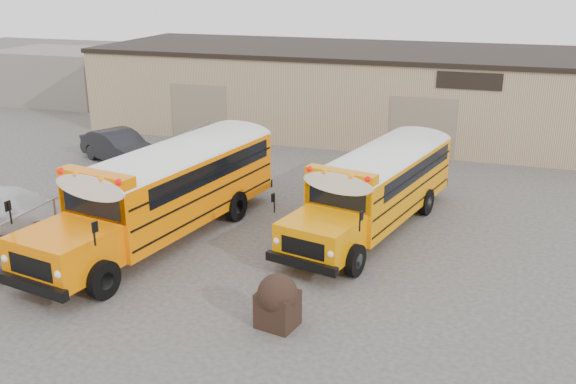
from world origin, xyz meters
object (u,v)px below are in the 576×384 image
(school_bus_right, at_px, (434,145))
(school_bus_left, at_px, (266,142))
(car_dark, at_px, (120,147))
(tarp_bundle, at_px, (278,300))
(car_white, at_px, (10,210))

(school_bus_right, bearing_deg, school_bus_left, -161.08)
(school_bus_left, distance_m, school_bus_right, 7.25)
(car_dark, bearing_deg, tarp_bundle, -108.52)
(school_bus_left, xyz_separation_m, car_white, (-6.81, -7.79, -1.12))
(school_bus_left, bearing_deg, car_white, -131.18)
(tarp_bundle, xyz_separation_m, car_white, (-11.18, 3.34, -0.01))
(car_white, distance_m, car_dark, 8.65)
(school_bus_left, xyz_separation_m, school_bus_right, (6.86, 2.35, -0.19))
(school_bus_left, relative_size, tarp_bundle, 7.78)
(school_bus_left, xyz_separation_m, tarp_bundle, (4.36, -11.13, -1.11))
(tarp_bundle, height_order, car_dark, car_dark)
(car_white, height_order, car_dark, car_dark)
(tarp_bundle, bearing_deg, car_dark, 135.42)
(school_bus_right, height_order, tarp_bundle, school_bus_right)
(school_bus_right, xyz_separation_m, tarp_bundle, (-2.49, -13.48, -0.92))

